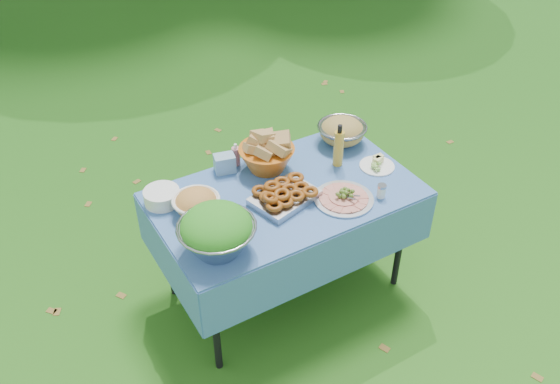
{
  "coord_description": "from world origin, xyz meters",
  "views": [
    {
      "loc": [
        -1.36,
        -2.22,
        2.78
      ],
      "look_at": [
        -0.04,
        0.0,
        0.78
      ],
      "focal_mm": 38.0,
      "sensor_mm": 36.0,
      "label": 1
    }
  ],
  "objects_px": {
    "charcuterie_platter": "(344,194)",
    "oil_bottle": "(339,145)",
    "salad_bowl": "(217,231)",
    "picnic_table": "(285,243)",
    "bread_bowl": "(267,153)",
    "plate_stack": "(162,196)",
    "pasta_bowl_steel": "(342,131)"
  },
  "relations": [
    {
      "from": "picnic_table",
      "to": "charcuterie_platter",
      "type": "distance_m",
      "value": 0.53
    },
    {
      "from": "pasta_bowl_steel",
      "to": "oil_bottle",
      "type": "bearing_deg",
      "value": -130.61
    },
    {
      "from": "salad_bowl",
      "to": "pasta_bowl_steel",
      "type": "relative_size",
      "value": 1.27
    },
    {
      "from": "charcuterie_platter",
      "to": "oil_bottle",
      "type": "bearing_deg",
      "value": 60.57
    },
    {
      "from": "picnic_table",
      "to": "bread_bowl",
      "type": "height_order",
      "value": "bread_bowl"
    },
    {
      "from": "picnic_table",
      "to": "bread_bowl",
      "type": "bearing_deg",
      "value": 84.42
    },
    {
      "from": "picnic_table",
      "to": "oil_bottle",
      "type": "height_order",
      "value": "oil_bottle"
    },
    {
      "from": "bread_bowl",
      "to": "charcuterie_platter",
      "type": "bearing_deg",
      "value": -65.44
    },
    {
      "from": "salad_bowl",
      "to": "plate_stack",
      "type": "distance_m",
      "value": 0.51
    },
    {
      "from": "plate_stack",
      "to": "oil_bottle",
      "type": "relative_size",
      "value": 0.73
    },
    {
      "from": "charcuterie_platter",
      "to": "oil_bottle",
      "type": "relative_size",
      "value": 1.23
    },
    {
      "from": "picnic_table",
      "to": "charcuterie_platter",
      "type": "height_order",
      "value": "charcuterie_platter"
    },
    {
      "from": "picnic_table",
      "to": "oil_bottle",
      "type": "bearing_deg",
      "value": 11.23
    },
    {
      "from": "charcuterie_platter",
      "to": "oil_bottle",
      "type": "distance_m",
      "value": 0.35
    },
    {
      "from": "pasta_bowl_steel",
      "to": "plate_stack",
      "type": "bearing_deg",
      "value": 179.9
    },
    {
      "from": "picnic_table",
      "to": "pasta_bowl_steel",
      "type": "xyz_separation_m",
      "value": [
        0.57,
        0.27,
        0.46
      ]
    },
    {
      "from": "plate_stack",
      "to": "bread_bowl",
      "type": "xyz_separation_m",
      "value": [
        0.65,
        -0.01,
        0.07
      ]
    },
    {
      "from": "picnic_table",
      "to": "plate_stack",
      "type": "relative_size",
      "value": 7.42
    },
    {
      "from": "oil_bottle",
      "to": "picnic_table",
      "type": "bearing_deg",
      "value": -168.77
    },
    {
      "from": "oil_bottle",
      "to": "bread_bowl",
      "type": "bearing_deg",
      "value": 155.36
    },
    {
      "from": "bread_bowl",
      "to": "pasta_bowl_steel",
      "type": "bearing_deg",
      "value": 1.27
    },
    {
      "from": "plate_stack",
      "to": "bread_bowl",
      "type": "height_order",
      "value": "bread_bowl"
    },
    {
      "from": "salad_bowl",
      "to": "charcuterie_platter",
      "type": "bearing_deg",
      "value": 0.9
    },
    {
      "from": "plate_stack",
      "to": "oil_bottle",
      "type": "xyz_separation_m",
      "value": [
        1.03,
        -0.19,
        0.09
      ]
    },
    {
      "from": "bread_bowl",
      "to": "charcuterie_platter",
      "type": "distance_m",
      "value": 0.52
    },
    {
      "from": "salad_bowl",
      "to": "pasta_bowl_steel",
      "type": "xyz_separation_m",
      "value": [
        1.1,
        0.5,
        -0.05
      ]
    },
    {
      "from": "bread_bowl",
      "to": "charcuterie_platter",
      "type": "xyz_separation_m",
      "value": [
        0.22,
        -0.47,
        -0.07
      ]
    },
    {
      "from": "salad_bowl",
      "to": "charcuterie_platter",
      "type": "relative_size",
      "value": 1.17
    },
    {
      "from": "picnic_table",
      "to": "plate_stack",
      "type": "distance_m",
      "value": 0.8
    },
    {
      "from": "picnic_table",
      "to": "charcuterie_platter",
      "type": "relative_size",
      "value": 4.42
    },
    {
      "from": "plate_stack",
      "to": "salad_bowl",
      "type": "bearing_deg",
      "value": -79.27
    },
    {
      "from": "plate_stack",
      "to": "picnic_table",
      "type": "bearing_deg",
      "value": -23.52
    }
  ]
}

